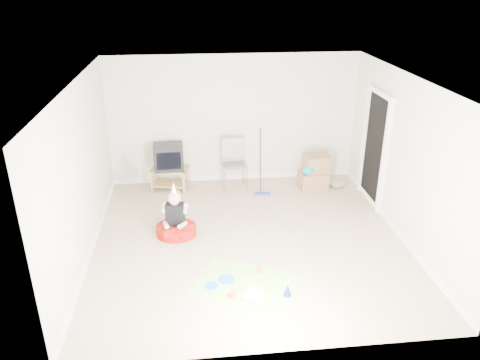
{
  "coord_description": "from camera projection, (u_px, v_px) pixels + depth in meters",
  "views": [
    {
      "loc": [
        -0.85,
        -6.54,
        4.01
      ],
      "look_at": [
        -0.1,
        0.4,
        0.9
      ],
      "focal_mm": 35.0,
      "sensor_mm": 36.0,
      "label": 1
    }
  ],
  "objects": [
    {
      "name": "book_pile",
      "position": [
        336.0,
        185.0,
        9.53
      ],
      "size": [
        0.31,
        0.34,
        0.09
      ],
      "color": "#2A7F4F",
      "rests_on": "ground"
    },
    {
      "name": "crt_tv",
      "position": [
        169.0,
        157.0,
        9.19
      ],
      "size": [
        0.59,
        0.49,
        0.49
      ],
      "primitive_type": "cube",
      "rotation": [
        0.0,
        0.0,
        0.04
      ],
      "color": "black",
      "rests_on": "tv_stand"
    },
    {
      "name": "tv_stand",
      "position": [
        170.0,
        177.0,
        9.37
      ],
      "size": [
        0.79,
        0.58,
        0.44
      ],
      "color": "#9A7845",
      "rests_on": "ground"
    },
    {
      "name": "folding_chair",
      "position": [
        235.0,
        166.0,
        9.22
      ],
      "size": [
        0.5,
        0.48,
        1.06
      ],
      "color": "gray",
      "rests_on": "ground"
    },
    {
      "name": "ground",
      "position": [
        249.0,
        240.0,
        7.66
      ],
      "size": [
        5.0,
        5.0,
        0.0
      ],
      "primitive_type": "plane",
      "color": "tan",
      "rests_on": "ground"
    },
    {
      "name": "blue_plate_far",
      "position": [
        211.0,
        286.0,
        6.51
      ],
      "size": [
        0.22,
        0.22,
        0.01
      ],
      "primitive_type": "cylinder",
      "rotation": [
        0.0,
        0.0,
        -0.18
      ],
      "color": "blue",
      "rests_on": "party_mat"
    },
    {
      "name": "birthday_cake",
      "position": [
        255.0,
        296.0,
        6.26
      ],
      "size": [
        0.33,
        0.31,
        0.13
      ],
      "color": "white",
      "rests_on": "party_mat"
    },
    {
      "name": "seated_woman",
      "position": [
        176.0,
        224.0,
        7.71
      ],
      "size": [
        0.75,
        0.75,
        0.95
      ],
      "color": "#9E160E",
      "rests_on": "ground"
    },
    {
      "name": "orange_cup_near",
      "position": [
        260.0,
        270.0,
        6.8
      ],
      "size": [
        0.08,
        0.08,
        0.09
      ],
      "primitive_type": "cylinder",
      "rotation": [
        0.0,
        0.0,
        -0.08
      ],
      "color": "#F15A1A",
      "rests_on": "party_mat"
    },
    {
      "name": "cardboard_boxes",
      "position": [
        314.0,
        173.0,
        9.36
      ],
      "size": [
        0.6,
        0.48,
        0.7
      ],
      "color": "#956848",
      "rests_on": "ground"
    },
    {
      "name": "orange_cup_far",
      "position": [
        233.0,
        295.0,
        6.26
      ],
      "size": [
        0.11,
        0.11,
        0.09
      ],
      "primitive_type": "cylinder",
      "rotation": [
        0.0,
        0.0,
        -0.83
      ],
      "color": "#F15A1A",
      "rests_on": "party_mat"
    },
    {
      "name": "party_mat",
      "position": [
        245.0,
        284.0,
        6.55
      ],
      "size": [
        1.67,
        1.51,
        0.01
      ],
      "primitive_type": "cube",
      "rotation": [
        0.0,
        0.0,
        -0.48
      ],
      "color": "#DB2E6C",
      "rests_on": "ground"
    },
    {
      "name": "blue_plate_near",
      "position": [
        227.0,
        279.0,
        6.65
      ],
      "size": [
        0.29,
        0.29,
        0.01
      ],
      "primitive_type": "cylinder",
      "rotation": [
        0.0,
        0.0,
        -0.32
      ],
      "color": "blue",
      "rests_on": "party_mat"
    },
    {
      "name": "blue_party_hat",
      "position": [
        288.0,
        290.0,
        6.3
      ],
      "size": [
        0.16,
        0.16,
        0.17
      ],
      "primitive_type": "cone",
      "rotation": [
        0.0,
        0.0,
        -0.51
      ],
      "color": "#1828AC",
      "rests_on": "party_mat"
    },
    {
      "name": "floor_mop",
      "position": [
        263.0,
        183.0,
        9.11
      ],
      "size": [
        0.32,
        0.42,
        1.26
      ],
      "color": "#2241AD",
      "rests_on": "ground"
    },
    {
      "name": "doorway_recess",
      "position": [
        375.0,
        150.0,
        8.57
      ],
      "size": [
        0.02,
        0.9,
        2.05
      ],
      "primitive_type": "cube",
      "color": "black",
      "rests_on": "ground"
    }
  ]
}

